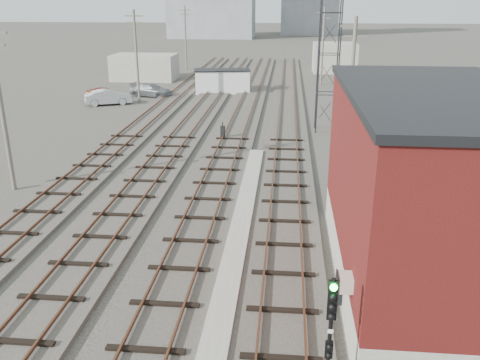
# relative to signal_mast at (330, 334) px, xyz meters

# --- Properties ---
(ground) EXTENTS (320.00, 320.00, 0.00)m
(ground) POSITION_rel_signal_mast_xyz_m (-3.70, 54.24, -2.09)
(ground) COLOR #282621
(ground) RESTS_ON ground
(track_right) EXTENTS (3.20, 90.00, 0.39)m
(track_right) POSITION_rel_signal_mast_xyz_m (-1.20, 33.24, -1.98)
(track_right) COLOR #332D28
(track_right) RESTS_ON ground
(track_mid_right) EXTENTS (3.20, 90.00, 0.39)m
(track_mid_right) POSITION_rel_signal_mast_xyz_m (-5.20, 33.24, -1.98)
(track_mid_right) COLOR #332D28
(track_mid_right) RESTS_ON ground
(track_mid_left) EXTENTS (3.20, 90.00, 0.39)m
(track_mid_left) POSITION_rel_signal_mast_xyz_m (-9.20, 33.24, -1.98)
(track_mid_left) COLOR #332D28
(track_mid_left) RESTS_ON ground
(track_left) EXTENTS (3.20, 90.00, 0.39)m
(track_left) POSITION_rel_signal_mast_xyz_m (-13.20, 33.24, -1.98)
(track_left) COLOR #332D28
(track_left) RESTS_ON ground
(platform_curb) EXTENTS (0.90, 28.00, 0.26)m
(platform_curb) POSITION_rel_signal_mast_xyz_m (-3.20, 8.24, -1.96)
(platform_curb) COLOR gray
(platform_curb) RESTS_ON ground
(brick_building) EXTENTS (6.54, 12.20, 7.22)m
(brick_building) POSITION_rel_signal_mast_xyz_m (3.80, 6.24, 1.54)
(brick_building) COLOR gray
(brick_building) RESTS_ON ground
(lattice_tower) EXTENTS (1.60, 1.60, 15.00)m
(lattice_tower) POSITION_rel_signal_mast_xyz_m (1.80, 29.24, 5.41)
(lattice_tower) COLOR black
(lattice_tower) RESTS_ON ground
(utility_pole_left_a) EXTENTS (1.80, 0.24, 9.00)m
(utility_pole_left_a) POSITION_rel_signal_mast_xyz_m (-16.20, 14.24, 2.71)
(utility_pole_left_a) COLOR #595147
(utility_pole_left_a) RESTS_ON ground
(utility_pole_left_b) EXTENTS (1.80, 0.24, 9.00)m
(utility_pole_left_b) POSITION_rel_signal_mast_xyz_m (-16.20, 39.24, 2.71)
(utility_pole_left_b) COLOR #595147
(utility_pole_left_b) RESTS_ON ground
(utility_pole_left_c) EXTENTS (1.80, 0.24, 9.00)m
(utility_pole_left_c) POSITION_rel_signal_mast_xyz_m (-16.20, 64.24, 2.71)
(utility_pole_left_c) COLOR #595147
(utility_pole_left_c) RESTS_ON ground
(utility_pole_right_a) EXTENTS (1.80, 0.24, 9.00)m
(utility_pole_right_a) POSITION_rel_signal_mast_xyz_m (2.80, 22.24, 2.71)
(utility_pole_right_a) COLOR #595147
(utility_pole_right_a) RESTS_ON ground
(utility_pole_right_b) EXTENTS (1.80, 0.24, 9.00)m
(utility_pole_right_b) POSITION_rel_signal_mast_xyz_m (2.80, 52.24, 2.71)
(utility_pole_right_b) COLOR #595147
(utility_pole_right_b) RESTS_ON ground
(shed_left) EXTENTS (8.00, 5.00, 3.20)m
(shed_left) POSITION_rel_signal_mast_xyz_m (-19.70, 54.24, -0.49)
(shed_left) COLOR gray
(shed_left) RESTS_ON ground
(shed_right) EXTENTS (6.00, 6.00, 4.00)m
(shed_right) POSITION_rel_signal_mast_xyz_m (5.30, 64.24, -0.09)
(shed_right) COLOR gray
(shed_right) RESTS_ON ground
(signal_mast) EXTENTS (0.40, 0.40, 3.65)m
(signal_mast) POSITION_rel_signal_mast_xyz_m (0.00, 0.00, 0.00)
(signal_mast) COLOR gray
(signal_mast) RESTS_ON ground
(switch_stand) EXTENTS (0.33, 0.33, 1.24)m
(switch_stand) POSITION_rel_signal_mast_xyz_m (-5.98, 25.76, -1.50)
(switch_stand) COLOR black
(switch_stand) RESTS_ON ground
(site_trailer) EXTENTS (6.50, 3.65, 2.59)m
(site_trailer) POSITION_rel_signal_mast_xyz_m (-8.52, 45.61, -0.78)
(site_trailer) COLOR white
(site_trailer) RESTS_ON ground
(car_red) EXTENTS (3.95, 2.22, 1.27)m
(car_red) POSITION_rel_signal_mast_xyz_m (-20.36, 40.67, -1.45)
(car_red) COLOR maroon
(car_red) RESTS_ON ground
(car_silver) EXTENTS (4.81, 3.31, 1.50)m
(car_silver) POSITION_rel_signal_mast_xyz_m (-18.95, 37.86, -1.34)
(car_silver) COLOR #ABADB3
(car_silver) RESTS_ON ground
(car_grey) EXTENTS (5.14, 3.23, 1.39)m
(car_grey) POSITION_rel_signal_mast_xyz_m (-15.85, 42.62, -1.39)
(car_grey) COLOR slate
(car_grey) RESTS_ON ground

